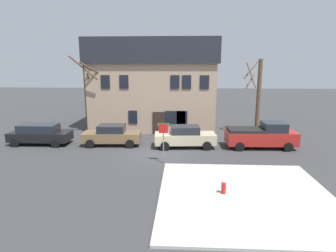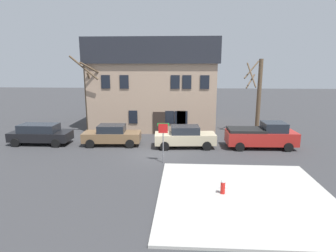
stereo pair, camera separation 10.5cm
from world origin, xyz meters
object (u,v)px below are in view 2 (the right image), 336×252
building_main (155,83)px  car_brown_sedan (112,135)px  fire_hydrant (223,186)px  bicycle_leaning (100,128)px  pickup_truck_red (262,136)px  car_beige_sedan (185,137)px  street_sign_pole (163,135)px  car_black_wagon (40,134)px  tree_bare_near (88,93)px  tree_bare_mid (258,95)px

building_main → car_brown_sedan: building_main is taller
car_brown_sedan → fire_hydrant: bearing=-48.3°
building_main → bicycle_leaning: building_main is taller
pickup_truck_red → fire_hydrant: 9.42m
car_brown_sedan → pickup_truck_red: size_ratio=0.87×
car_beige_sedan → pickup_truck_red: (5.87, 0.20, 0.13)m
building_main → car_brown_sedan: 9.39m
building_main → fire_hydrant: (4.99, -16.85, -3.95)m
building_main → street_sign_pole: size_ratio=4.66×
building_main → car_black_wagon: (-8.51, -8.32, -3.57)m
tree_bare_near → bicycle_leaning: (0.92, 0.16, -3.38)m
car_brown_sedan → pickup_truck_red: (11.69, -0.10, 0.15)m
car_brown_sedan → building_main: bearing=72.1°
building_main → tree_bare_near: (-5.85, -4.10, -0.68)m
tree_bare_near → car_beige_sedan: (9.01, -4.44, -2.90)m
car_beige_sedan → bicycle_leaning: car_beige_sedan is taller
car_beige_sedan → street_sign_pole: (-1.42, -3.71, 1.02)m
tree_bare_mid → street_sign_pole: size_ratio=2.57×
tree_bare_near → pickup_truck_red: size_ratio=1.35×
car_brown_sedan → pickup_truck_red: bearing=-0.5°
car_brown_sedan → car_black_wagon: bearing=-179.4°
car_black_wagon → street_sign_pole: street_sign_pole is taller
pickup_truck_red → street_sign_pole: 8.32m
car_beige_sedan → street_sign_pole: 4.10m
pickup_truck_red → street_sign_pole: size_ratio=1.99×
tree_bare_near → building_main: bearing=35.0°
car_brown_sedan → street_sign_pole: street_sign_pole is taller
tree_bare_mid → car_brown_sedan: 13.26m
street_sign_pole → car_black_wagon: bearing=159.0°
building_main → fire_hydrant: bearing=-73.5°
tree_bare_mid → building_main: bearing=156.8°
car_brown_sedan → fire_hydrant: size_ratio=6.45×
car_black_wagon → fire_hydrant: bearing=-32.3°
tree_bare_mid → car_beige_sedan: bearing=-145.6°
tree_bare_near → car_black_wagon: bearing=-122.2°
street_sign_pole → car_brown_sedan: bearing=137.7°
car_black_wagon → building_main: bearing=44.3°
street_sign_pole → pickup_truck_red: bearing=28.2°
car_black_wagon → car_beige_sedan: size_ratio=1.00×
car_brown_sedan → car_beige_sedan: car_beige_sedan is taller
car_black_wagon → fire_hydrant: 15.98m
car_beige_sedan → bicycle_leaning: (-8.08, 4.60, -0.48)m
car_beige_sedan → building_main: bearing=110.2°
car_black_wagon → street_sign_pole: 11.02m
car_beige_sedan → fire_hydrant: bearing=-77.5°
bicycle_leaning → street_sign_pole: bearing=-51.3°
pickup_truck_red → street_sign_pole: bearing=-151.8°
tree_bare_mid → car_brown_sedan: size_ratio=1.48×
building_main → bicycle_leaning: size_ratio=7.06×
street_sign_pole → bicycle_leaning: (-6.66, 8.31, -1.49)m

